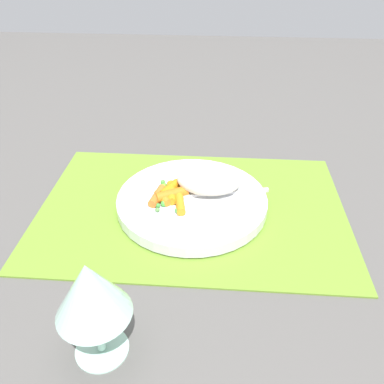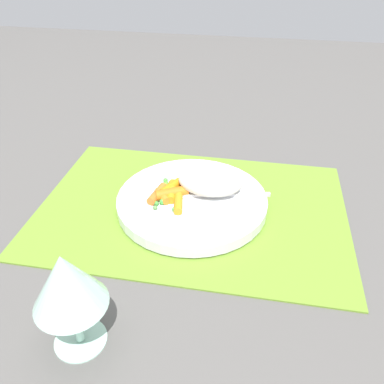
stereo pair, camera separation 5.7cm
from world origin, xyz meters
The scene contains 8 objects.
ground_plane centered at (0.00, 0.00, 0.00)m, with size 2.40×2.40×0.00m, color #565451.
placemat centered at (0.00, 0.00, 0.00)m, with size 0.52×0.36×0.01m, color olive.
plate centered at (0.00, 0.00, 0.02)m, with size 0.25×0.25×0.02m, color white.
rice_mound centered at (-0.03, -0.02, 0.05)m, with size 0.11×0.08×0.04m, color beige.
carrot_portion centered at (0.04, 0.01, 0.03)m, with size 0.06×0.09×0.02m.
pea_scatter centered at (0.04, 0.01, 0.03)m, with size 0.07×0.09×0.01m.
fork centered at (-0.02, 0.00, 0.03)m, with size 0.19×0.05×0.01m.
wine_glass centered at (0.08, 0.28, 0.10)m, with size 0.08×0.08×0.14m.
Camera 2 is at (-0.10, 0.54, 0.42)m, focal length 37.54 mm.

